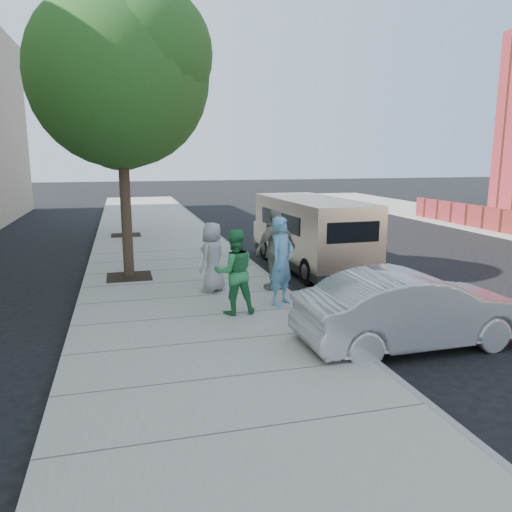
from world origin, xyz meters
name	(u,v)px	position (x,y,z in m)	size (l,w,h in m)	color
ground	(230,300)	(0.00, 0.00, 0.00)	(120.00, 120.00, 0.00)	black
sidewalk	(188,300)	(-1.00, 0.00, 0.07)	(5.00, 60.00, 0.15)	gray
curb_face	(286,292)	(1.44, 0.00, 0.07)	(0.12, 60.00, 0.16)	gray
tree_near	(121,70)	(-2.25, 2.40, 5.55)	(4.62, 4.60, 7.53)	black
tree_far	(121,118)	(-2.25, 10.00, 4.88)	(3.92, 3.80, 6.49)	black
parking_meter	(273,241)	(1.25, 0.58, 1.29)	(0.34, 0.23, 1.58)	gray
van	(310,232)	(3.13, 2.78, 1.13)	(2.13, 5.84, 2.14)	beige
sedan	(413,309)	(2.56, -3.79, 0.70)	(1.48, 4.23, 1.39)	#A5A7AC
person_officer	(282,261)	(0.94, -1.13, 1.13)	(0.71, 0.47, 1.96)	#5B99C2
person_green_shirt	(235,272)	(-0.21, -1.50, 1.04)	(0.86, 0.67, 1.78)	#2C8848
person_gray_shirt	(213,257)	(-0.34, 0.36, 1.00)	(0.83, 0.54, 1.69)	#9F9FA2
person_striped_polo	(276,249)	(1.20, 0.13, 1.15)	(1.17, 0.49, 2.00)	gray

